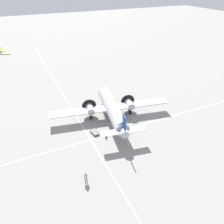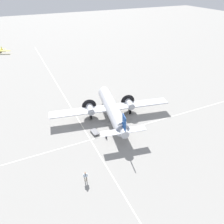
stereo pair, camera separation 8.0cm
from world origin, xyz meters
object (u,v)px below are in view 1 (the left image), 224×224
airliner_main (111,107)px  crew_foreground (86,176)px  suitcase_near_door (106,137)px  baggage_cart (95,132)px

airliner_main → crew_foreground: (-12.96, 9.97, -1.43)m
crew_foreground → suitcase_near_door: 9.92m
airliner_main → crew_foreground: 16.41m
airliner_main → suitcase_near_door: 6.88m
baggage_cart → airliner_main: bearing=-59.9°
airliner_main → baggage_cart: size_ratio=11.53×
airliner_main → baggage_cart: airliner_main is taller
crew_foreground → baggage_cart: crew_foreground is taller
crew_foreground → suitcase_near_door: bearing=-125.6°
crew_foreground → baggage_cart: size_ratio=0.83×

